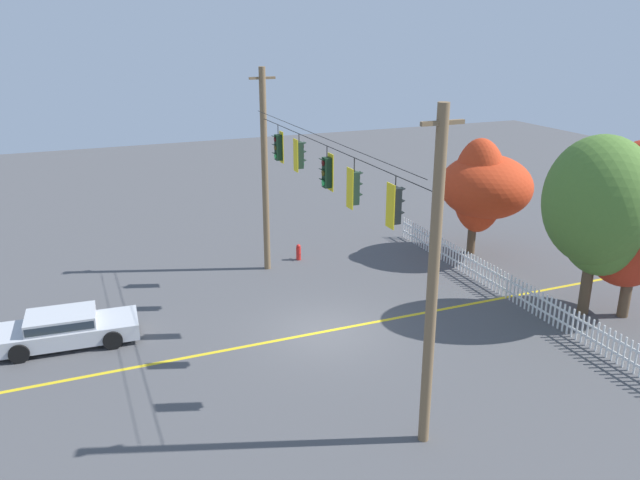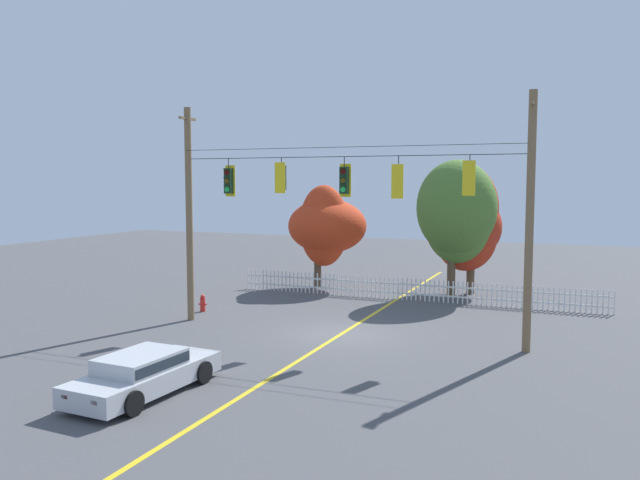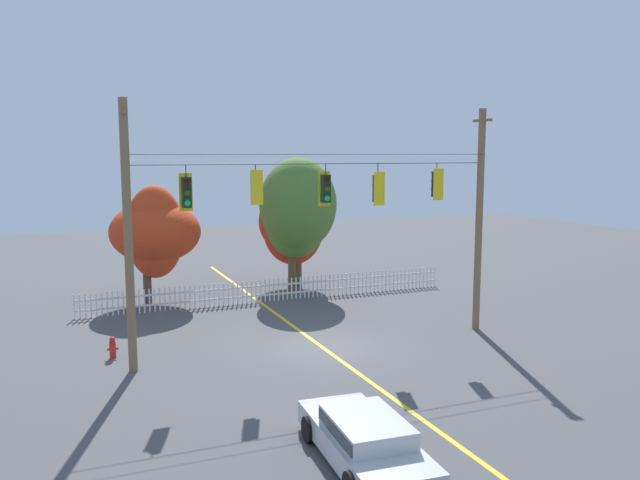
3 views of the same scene
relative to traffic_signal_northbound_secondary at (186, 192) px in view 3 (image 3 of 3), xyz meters
name	(u,v)px [view 3 (image 3 of 3)]	position (x,y,z in m)	size (l,w,h in m)	color
ground	(323,348)	(4.77, -0.01, -5.74)	(80.00, 80.00, 0.00)	#4C4C4F
lane_centerline_stripe	(323,348)	(4.77, -0.01, -5.74)	(0.16, 36.00, 0.01)	gold
signal_support_span	(323,226)	(4.77, -0.01, -1.31)	(13.55, 1.10, 8.69)	brown
traffic_signal_northbound_secondary	(186,192)	(0.00, 0.00, 0.00)	(0.43, 0.38, 1.50)	black
traffic_signal_northbound_primary	(256,187)	(2.32, -0.02, 0.12)	(0.43, 0.38, 1.35)	black
traffic_signal_eastbound_side	(326,189)	(4.87, 0.00, 0.02)	(0.43, 0.38, 1.48)	black
traffic_signal_westbound_side	(378,188)	(6.92, -0.02, -0.02)	(0.43, 0.38, 1.51)	black
traffic_signal_southbound_primary	(437,184)	(9.42, -0.02, 0.09)	(0.43, 0.38, 1.39)	black
white_picket_fence	(274,290)	(5.48, 7.76, -5.21)	(17.88, 0.06, 1.06)	white
autumn_maple_near_fence	(155,232)	(0.30, 9.64, -2.41)	(4.21, 4.15, 5.53)	brown
autumn_maple_mid	(297,209)	(7.29, 9.39, -1.55)	(3.89, 3.79, 6.78)	brown
autumn_oak_far_east	(292,218)	(7.54, 10.85, -2.15)	(3.47, 3.39, 6.53)	brown
parked_car	(365,439)	(2.27, -8.47, -5.14)	(2.14, 4.72, 1.15)	#B7BABF
fire_hydrant	(113,348)	(-2.37, 1.65, -5.37)	(0.38, 0.22, 0.75)	red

